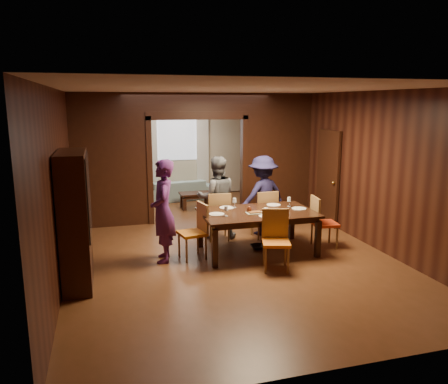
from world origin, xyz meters
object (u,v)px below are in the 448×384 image
object	(u,v)px
chair_far_r	(264,214)
dining_table	(257,232)
coffee_table	(195,200)
hutch	(75,219)
person_purple	(163,211)
sofa	(177,190)
chair_near	(276,241)
chair_left	(192,231)
chair_far_l	(218,216)
person_navy	(263,195)
person_grey	(217,198)
chair_right	(325,222)

from	to	relation	value
chair_far_r	dining_table	bearing A→B (deg)	59.27
coffee_table	hutch	size ratio (longest dim) A/B	0.40
person_purple	sofa	bearing A→B (deg)	175.06
dining_table	chair_near	xyz separation A→B (m)	(0.01, -0.88, 0.10)
sofa	chair_left	world-z (taller)	chair_left
person_purple	chair_far_l	distance (m)	1.57
person_navy	chair_far_l	bearing A→B (deg)	-10.38
chair_far_r	person_grey	bearing A→B (deg)	-15.22
coffee_table	chair_right	xyz separation A→B (m)	(1.70, -3.71, 0.28)
person_purple	chair_far_l	bearing A→B (deg)	134.54
sofa	chair_right	bearing A→B (deg)	106.22
person_grey	chair_far_l	distance (m)	0.36
chair_right	dining_table	bearing A→B (deg)	93.86
chair_far_r	hutch	bearing A→B (deg)	19.51
person_purple	chair_far_l	size ratio (longest dim) A/B	1.81
person_grey	coffee_table	world-z (taller)	person_grey
sofa	chair_near	size ratio (longest dim) A/B	1.98
person_purple	person_grey	size ratio (longest dim) A/B	1.07
sofa	chair_far_r	bearing A→B (deg)	99.48
person_purple	person_grey	distance (m)	1.58
dining_table	hutch	size ratio (longest dim) A/B	1.01
person_navy	chair_right	world-z (taller)	person_navy
person_purple	dining_table	distance (m)	1.77
chair_far_l	chair_far_r	xyz separation A→B (m)	(0.93, -0.10, 0.00)
chair_left	hutch	size ratio (longest dim) A/B	0.48
coffee_table	chair_left	xyz separation A→B (m)	(-0.83, -3.64, 0.28)
chair_right	chair_far_l	xyz separation A→B (m)	(-1.81, 0.99, 0.00)
chair_left	chair_right	bearing A→B (deg)	77.57
person_grey	chair_near	size ratio (longest dim) A/B	1.70
coffee_table	person_navy	bearing A→B (deg)	-71.58
coffee_table	chair_far_r	xyz separation A→B (m)	(0.81, -2.81, 0.28)
sofa	chair_near	distance (m)	5.66
person_navy	dining_table	world-z (taller)	person_navy
chair_right	chair_far_r	world-z (taller)	same
person_purple	chair_far_r	size ratio (longest dim) A/B	1.81
sofa	chair_near	xyz separation A→B (m)	(0.67, -5.62, 0.20)
person_navy	chair_near	world-z (taller)	person_navy
coffee_table	hutch	xyz separation A→B (m)	(-2.70, -4.25, 0.80)
person_purple	chair_near	distance (m)	1.96
person_navy	chair_far_r	world-z (taller)	person_navy
sofa	chair_right	size ratio (longest dim) A/B	1.98
chair_left	chair_far_r	distance (m)	1.84
person_navy	sofa	distance (m)	3.91
person_purple	person_navy	distance (m)	2.42
dining_table	chair_left	xyz separation A→B (m)	(-1.20, -0.00, 0.10)
sofa	dining_table	distance (m)	4.78
person_grey	sofa	world-z (taller)	person_grey
coffee_table	chair_near	distance (m)	4.54
person_grey	chair_left	xyz separation A→B (m)	(-0.71, -1.03, -0.34)
dining_table	hutch	bearing A→B (deg)	-168.65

